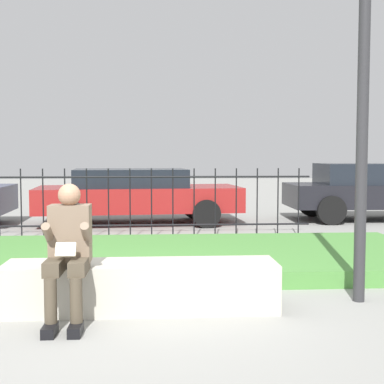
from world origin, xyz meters
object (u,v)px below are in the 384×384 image
at_px(car_parked_right, 371,190).
at_px(street_lamp, 364,60).
at_px(person_seated_reader, 68,247).
at_px(car_parked_center, 137,194).
at_px(stone_bench, 141,289).

bearing_deg(car_parked_right, street_lamp, -111.76).
height_order(person_seated_reader, car_parked_center, person_seated_reader).
relative_size(stone_bench, person_seated_reader, 2.10).
relative_size(stone_bench, car_parked_center, 0.58).
distance_m(stone_bench, street_lamp, 3.26).
xyz_separation_m(stone_bench, street_lamp, (2.29, 0.19, 2.31)).
xyz_separation_m(stone_bench, person_seated_reader, (-0.66, -0.33, 0.49)).
relative_size(stone_bench, street_lamp, 0.65).
bearing_deg(street_lamp, car_parked_right, 66.91).
height_order(person_seated_reader, car_parked_right, car_parked_right).
bearing_deg(street_lamp, stone_bench, -175.35).
distance_m(car_parked_center, car_parked_right, 5.56).
relative_size(person_seated_reader, car_parked_right, 0.32).
bearing_deg(stone_bench, street_lamp, 4.65).
xyz_separation_m(person_seated_reader, street_lamp, (2.95, 0.52, 1.82)).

